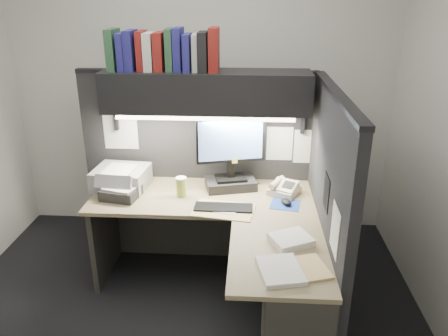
{
  "coord_description": "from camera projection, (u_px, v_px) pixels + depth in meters",
  "views": [
    {
      "loc": [
        0.46,
        -2.47,
        2.18
      ],
      "look_at": [
        0.27,
        0.51,
        0.98
      ],
      "focal_mm": 35.0,
      "sensor_mm": 36.0,
      "label": 1
    }
  ],
  "objects": [
    {
      "name": "mousepad",
      "position": [
        285.0,
        205.0,
        3.21
      ],
      "size": [
        0.24,
        0.23,
        0.0
      ],
      "primitive_type": "cube",
      "rotation": [
        0.0,
        0.0,
        -0.18
      ],
      "color": "#1B3C96",
      "rests_on": "desk"
    },
    {
      "name": "printer",
      "position": [
        121.0,
        178.0,
        3.48
      ],
      "size": [
        0.44,
        0.38,
        0.16
      ],
      "primitive_type": "cube",
      "rotation": [
        0.0,
        0.0,
        -0.09
      ],
      "color": "#96989C",
      "rests_on": "desk"
    },
    {
      "name": "floor",
      "position": [
        182.0,
        321.0,
        3.12
      ],
      "size": [
        3.5,
        3.5,
        0.0
      ],
      "primitive_type": "plane",
      "color": "black",
      "rests_on": "ground"
    },
    {
      "name": "manila_stack",
      "position": [
        309.0,
        268.0,
        2.46
      ],
      "size": [
        0.26,
        0.29,
        0.01
      ],
      "primitive_type": "cube",
      "rotation": [
        0.0,
        0.0,
        0.3
      ],
      "color": "tan",
      "rests_on": "desk"
    },
    {
      "name": "overhead_shelf",
      "position": [
        206.0,
        91.0,
        3.25
      ],
      "size": [
        1.55,
        0.34,
        0.3
      ],
      "primitive_type": "cube",
      "color": "black",
      "rests_on": "partition_back"
    },
    {
      "name": "task_light_tube",
      "position": [
        205.0,
        118.0,
        3.19
      ],
      "size": [
        1.32,
        0.04,
        0.04
      ],
      "primitive_type": "cylinder",
      "rotation": [
        0.0,
        1.57,
        0.0
      ],
      "color": "white",
      "rests_on": "overhead_shelf"
    },
    {
      "name": "binder_row",
      "position": [
        165.0,
        51.0,
        3.16
      ],
      "size": [
        0.8,
        0.26,
        0.31
      ],
      "color": "#23462D",
      "rests_on": "overhead_shelf"
    },
    {
      "name": "partition_right",
      "position": [
        326.0,
        214.0,
        2.94
      ],
      "size": [
        0.06,
        1.5,
        1.6
      ],
      "primitive_type": "cube",
      "color": "black",
      "rests_on": "floor"
    },
    {
      "name": "open_folder",
      "position": [
        224.0,
        210.0,
        3.13
      ],
      "size": [
        0.47,
        0.35,
        0.01
      ],
      "primitive_type": "cube",
      "rotation": [
        0.0,
        0.0,
        -0.16
      ],
      "color": "tan",
      "rests_on": "desk"
    },
    {
      "name": "telephone",
      "position": [
        284.0,
        189.0,
        3.38
      ],
      "size": [
        0.28,
        0.28,
        0.08
      ],
      "primitive_type": "cube",
      "rotation": [
        0.0,
        0.0,
        -0.48
      ],
      "color": "beige",
      "rests_on": "desk"
    },
    {
      "name": "desk",
      "position": [
        242.0,
        271.0,
        2.93
      ],
      "size": [
        1.7,
        1.53,
        0.73
      ],
      "color": "#8F7D5B",
      "rests_on": "floor"
    },
    {
      "name": "pinned_papers",
      "position": [
        244.0,
        157.0,
        3.23
      ],
      "size": [
        1.76,
        1.31,
        0.51
      ],
      "color": "white",
      "rests_on": "partition_back"
    },
    {
      "name": "wall_front",
      "position": [
        83.0,
        308.0,
        1.23
      ],
      "size": [
        3.5,
        0.04,
        2.7
      ],
      "primitive_type": "cube",
      "color": "silver",
      "rests_on": "floor"
    },
    {
      "name": "notebook_stack",
      "position": [
        121.0,
        193.0,
        3.32
      ],
      "size": [
        0.3,
        0.27,
        0.08
      ],
      "primitive_type": "cube",
      "rotation": [
        0.0,
        0.0,
        -0.19
      ],
      "color": "black",
      "rests_on": "desk"
    },
    {
      "name": "keyboard",
      "position": [
        223.0,
        208.0,
        3.15
      ],
      "size": [
        0.42,
        0.15,
        0.02
      ],
      "primitive_type": "cube",
      "rotation": [
        0.0,
        0.0,
        -0.02
      ],
      "color": "black",
      "rests_on": "desk"
    },
    {
      "name": "paper_stack_a",
      "position": [
        291.0,
        240.0,
        2.72
      ],
      "size": [
        0.3,
        0.28,
        0.05
      ],
      "primitive_type": "cube",
      "rotation": [
        0.0,
        0.0,
        0.45
      ],
      "color": "white",
      "rests_on": "desk"
    },
    {
      "name": "monitor",
      "position": [
        231.0,
        161.0,
        3.41
      ],
      "size": [
        0.53,
        0.32,
        0.58
      ],
      "rotation": [
        0.0,
        0.0,
        0.24
      ],
      "color": "black",
      "rests_on": "desk"
    },
    {
      "name": "wall_back",
      "position": [
        201.0,
        90.0,
        4.01
      ],
      "size": [
        3.5,
        0.04,
        2.7
      ],
      "primitive_type": "cube",
      "color": "silver",
      "rests_on": "floor"
    },
    {
      "name": "coffee_cup",
      "position": [
        181.0,
        188.0,
        3.33
      ],
      "size": [
        0.09,
        0.09,
        0.14
      ],
      "primitive_type": "cylinder",
      "rotation": [
        0.0,
        0.0,
        -0.22
      ],
      "color": "#BECE52",
      "rests_on": "desk"
    },
    {
      "name": "partition_back",
      "position": [
        198.0,
        169.0,
        3.69
      ],
      "size": [
        1.9,
        0.06,
        1.6
      ],
      "primitive_type": "cube",
      "color": "black",
      "rests_on": "floor"
    },
    {
      "name": "mouse",
      "position": [
        286.0,
        202.0,
        3.21
      ],
      "size": [
        0.1,
        0.12,
        0.04
      ],
      "primitive_type": "ellipsoid",
      "rotation": [
        0.0,
        0.0,
        0.39
      ],
      "color": "black",
      "rests_on": "mousepad"
    },
    {
      "name": "paper_stack_b",
      "position": [
        280.0,
        270.0,
        2.43
      ],
      "size": [
        0.28,
        0.33,
        0.03
      ],
      "primitive_type": "cube",
      "rotation": [
        0.0,
        0.0,
        0.21
      ],
      "color": "white",
      "rests_on": "desk"
    }
  ]
}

